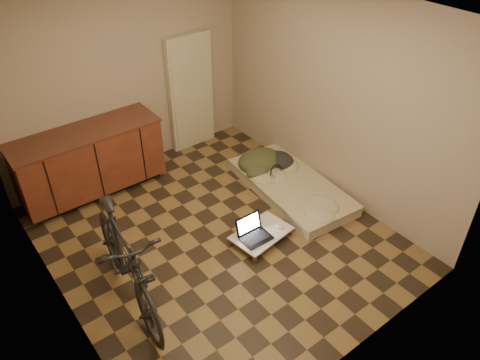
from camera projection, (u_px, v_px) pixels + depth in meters
room_shell at (212, 142)px, 4.74m from camera, size 3.50×4.00×2.60m
cabinets at (90, 162)px, 5.95m from camera, size 1.84×0.62×0.91m
appliance_panel at (191, 93)px, 6.72m from camera, size 0.70×0.10×1.70m
bicycle at (125, 257)px, 4.41m from camera, size 0.76×1.87×1.18m
futon at (291, 186)px, 6.18m from camera, size 1.02×1.87×0.15m
clothing_pile at (265, 156)px, 6.39m from camera, size 0.72×0.62×0.27m
headphones at (276, 171)px, 6.19m from camera, size 0.26×0.24×0.16m
lap_desk at (261, 233)px, 5.40m from camera, size 0.73×0.53×0.11m
laptop at (253, 233)px, 5.31m from camera, size 0.34×0.31×0.23m
mouse at (279, 226)px, 5.45m from camera, size 0.10×0.12×0.04m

